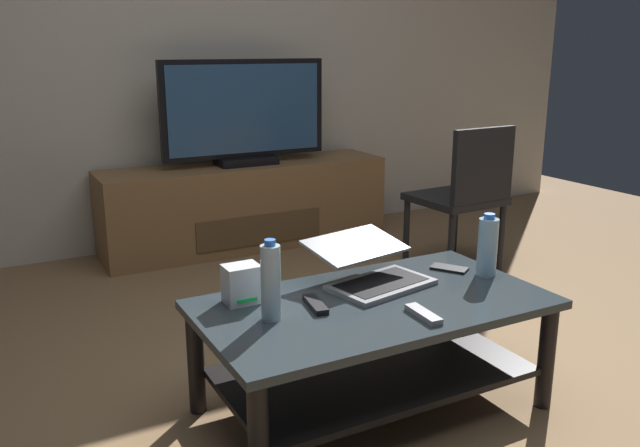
{
  "coord_description": "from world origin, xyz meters",
  "views": [
    {
      "loc": [
        -1.27,
        -1.76,
        1.27
      ],
      "look_at": [
        -0.04,
        0.52,
        0.57
      ],
      "focal_mm": 36.91,
      "sensor_mm": 36.0,
      "label": 1
    }
  ],
  "objects_px": {
    "laptop": "(370,269)",
    "water_bottle_near": "(271,282)",
    "media_cabinet": "(246,205)",
    "tv_remote": "(423,314)",
    "cell_phone": "(449,268)",
    "water_bottle_far": "(487,246)",
    "soundbar_remote": "(315,304)",
    "coffee_table": "(373,334)",
    "router_box": "(242,284)",
    "dining_chair": "(465,192)",
    "television": "(245,115)"
  },
  "relations": [
    {
      "from": "coffee_table",
      "to": "television",
      "type": "relative_size",
      "value": 1.13
    },
    {
      "from": "television",
      "to": "water_bottle_near",
      "type": "height_order",
      "value": "television"
    },
    {
      "from": "router_box",
      "to": "tv_remote",
      "type": "bearing_deg",
      "value": -40.39
    },
    {
      "from": "coffee_table",
      "to": "dining_chair",
      "type": "bearing_deg",
      "value": 38.45
    },
    {
      "from": "laptop",
      "to": "water_bottle_far",
      "type": "bearing_deg",
      "value": -17.04
    },
    {
      "from": "dining_chair",
      "to": "cell_phone",
      "type": "distance_m",
      "value": 1.16
    },
    {
      "from": "router_box",
      "to": "water_bottle_near",
      "type": "xyz_separation_m",
      "value": [
        0.03,
        -0.18,
        0.06
      ]
    },
    {
      "from": "media_cabinet",
      "to": "cell_phone",
      "type": "height_order",
      "value": "media_cabinet"
    },
    {
      "from": "laptop",
      "to": "water_bottle_near",
      "type": "distance_m",
      "value": 0.48
    },
    {
      "from": "coffee_table",
      "to": "laptop",
      "type": "bearing_deg",
      "value": 61.96
    },
    {
      "from": "laptop",
      "to": "media_cabinet",
      "type": "bearing_deg",
      "value": 81.52
    },
    {
      "from": "coffee_table",
      "to": "media_cabinet",
      "type": "bearing_deg",
      "value": 79.97
    },
    {
      "from": "media_cabinet",
      "to": "tv_remote",
      "type": "bearing_deg",
      "value": -97.63
    },
    {
      "from": "coffee_table",
      "to": "soundbar_remote",
      "type": "relative_size",
      "value": 7.58
    },
    {
      "from": "tv_remote",
      "to": "cell_phone",
      "type": "bearing_deg",
      "value": 44.46
    },
    {
      "from": "cell_phone",
      "to": "water_bottle_near",
      "type": "bearing_deg",
      "value": 154.57
    },
    {
      "from": "water_bottle_far",
      "to": "media_cabinet",
      "type": "bearing_deg",
      "value": 94.16
    },
    {
      "from": "soundbar_remote",
      "to": "tv_remote",
      "type": "bearing_deg",
      "value": -31.99
    },
    {
      "from": "dining_chair",
      "to": "television",
      "type": "bearing_deg",
      "value": 128.43
    },
    {
      "from": "laptop",
      "to": "soundbar_remote",
      "type": "height_order",
      "value": "laptop"
    },
    {
      "from": "media_cabinet",
      "to": "dining_chair",
      "type": "bearing_deg",
      "value": -52.12
    },
    {
      "from": "laptop",
      "to": "soundbar_remote",
      "type": "relative_size",
      "value": 2.72
    },
    {
      "from": "water_bottle_far",
      "to": "cell_phone",
      "type": "xyz_separation_m",
      "value": [
        -0.08,
        0.12,
        -0.11
      ]
    },
    {
      "from": "router_box",
      "to": "tv_remote",
      "type": "xyz_separation_m",
      "value": [
        0.47,
        -0.4,
        -0.06
      ]
    },
    {
      "from": "media_cabinet",
      "to": "water_bottle_near",
      "type": "bearing_deg",
      "value": -109.87
    },
    {
      "from": "water_bottle_near",
      "to": "cell_phone",
      "type": "distance_m",
      "value": 0.83
    },
    {
      "from": "laptop",
      "to": "water_bottle_far",
      "type": "height_order",
      "value": "water_bottle_far"
    },
    {
      "from": "cell_phone",
      "to": "tv_remote",
      "type": "relative_size",
      "value": 0.88
    },
    {
      "from": "television",
      "to": "soundbar_remote",
      "type": "bearing_deg",
      "value": -105.87
    },
    {
      "from": "cell_phone",
      "to": "television",
      "type": "bearing_deg",
      "value": 58.77
    },
    {
      "from": "router_box",
      "to": "cell_phone",
      "type": "bearing_deg",
      "value": -4.57
    },
    {
      "from": "dining_chair",
      "to": "router_box",
      "type": "height_order",
      "value": "dining_chair"
    },
    {
      "from": "water_bottle_far",
      "to": "dining_chair",
      "type": "bearing_deg",
      "value": 53.48
    },
    {
      "from": "router_box",
      "to": "cell_phone",
      "type": "distance_m",
      "value": 0.85
    },
    {
      "from": "dining_chair",
      "to": "soundbar_remote",
      "type": "relative_size",
      "value": 5.33
    },
    {
      "from": "coffee_table",
      "to": "laptop",
      "type": "xyz_separation_m",
      "value": [
        0.08,
        0.15,
        0.18
      ]
    },
    {
      "from": "coffee_table",
      "to": "water_bottle_near",
      "type": "height_order",
      "value": "water_bottle_near"
    },
    {
      "from": "cell_phone",
      "to": "soundbar_remote",
      "type": "height_order",
      "value": "soundbar_remote"
    },
    {
      "from": "soundbar_remote",
      "to": "television",
      "type": "bearing_deg",
      "value": 83.97
    },
    {
      "from": "water_bottle_near",
      "to": "cell_phone",
      "type": "height_order",
      "value": "water_bottle_near"
    },
    {
      "from": "router_box",
      "to": "water_bottle_near",
      "type": "height_order",
      "value": "water_bottle_near"
    },
    {
      "from": "media_cabinet",
      "to": "television",
      "type": "bearing_deg",
      "value": -90.0
    },
    {
      "from": "television",
      "to": "dining_chair",
      "type": "relative_size",
      "value": 1.25
    },
    {
      "from": "soundbar_remote",
      "to": "router_box",
      "type": "bearing_deg",
      "value": 151.48
    },
    {
      "from": "router_box",
      "to": "water_bottle_near",
      "type": "bearing_deg",
      "value": -80.9
    },
    {
      "from": "media_cabinet",
      "to": "router_box",
      "type": "relative_size",
      "value": 13.79
    },
    {
      "from": "tv_remote",
      "to": "television",
      "type": "bearing_deg",
      "value": 85.29
    },
    {
      "from": "media_cabinet",
      "to": "tv_remote",
      "type": "relative_size",
      "value": 11.55
    },
    {
      "from": "cell_phone",
      "to": "water_bottle_far",
      "type": "bearing_deg",
      "value": -88.24
    },
    {
      "from": "media_cabinet",
      "to": "cell_phone",
      "type": "xyz_separation_m",
      "value": [
        0.07,
        -1.96,
        0.15
      ]
    }
  ]
}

